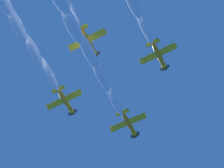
{
  "coord_description": "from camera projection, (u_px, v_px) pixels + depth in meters",
  "views": [
    {
      "loc": [
        -1.94,
        39.16,
        1.96
      ],
      "look_at": [
        6.23,
        13.12,
        86.19
      ],
      "focal_mm": 70.44,
      "sensor_mm": 36.0,
      "label": 1
    }
  ],
  "objects": [
    {
      "name": "smoke_trail_lead",
      "position": [
        69.0,
        17.0,
        80.43
      ],
      "size": [
        7.76,
        37.3,
        8.2
      ],
      "color": "white"
    },
    {
      "name": "airplane_slot_tail",
      "position": [
        88.0,
        41.0,
        86.73
      ],
      "size": [
        8.16,
        7.31,
        2.61
      ],
      "color": "orange"
    },
    {
      "name": "airplane_lead",
      "position": [
        129.0,
        124.0,
        91.41
      ],
      "size": [
        8.15,
        7.31,
        2.73
      ],
      "color": "orange"
    },
    {
      "name": "airplane_left_wingman",
      "position": [
        65.0,
        101.0,
        91.54
      ],
      "size": [
        8.16,
        7.31,
        2.64
      ],
      "color": "orange"
    },
    {
      "name": "airplane_right_wingman",
      "position": [
        159.0,
        55.0,
        89.2
      ],
      "size": [
        8.16,
        7.31,
        2.61
      ],
      "color": "orange"
    }
  ]
}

